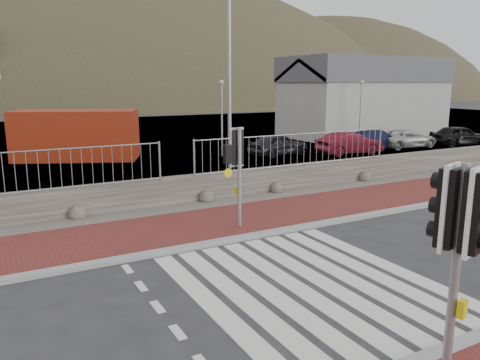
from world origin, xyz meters
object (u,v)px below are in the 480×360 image
traffic_signal_near (460,229)px  car_a (278,145)px  car_b (350,144)px  car_c (375,139)px  traffic_signal_far (238,156)px  shipping_container (77,135)px  car_d (406,139)px  car_e (459,136)px  streetlight (233,75)px

traffic_signal_near → car_a: (9.12, 18.00, -1.56)m
car_a → car_b: 4.04m
car_a → car_c: bearing=-104.9°
traffic_signal_far → car_a: traffic_signal_far is taller
shipping_container → car_c: bearing=7.4°
traffic_signal_near → car_c: 23.21m
car_b → car_a: bearing=69.4°
traffic_signal_near → car_d: bearing=26.9°
traffic_signal_far → car_e: bearing=-159.0°
car_b → car_c: (2.76, 0.86, -0.01)m
traffic_signal_near → car_c: size_ratio=0.71×
car_c → traffic_signal_far: bearing=115.8°
traffic_signal_near → car_b: traffic_signal_near is taller
shipping_container → car_c: (16.43, -4.85, -0.67)m
traffic_signal_near → car_a: size_ratio=0.84×
traffic_signal_far → car_a: 13.60m
car_e → traffic_signal_far: bearing=127.4°
car_e → car_b: bearing=102.7°
shipping_container → car_b: bearing=1.1°
traffic_signal_far → car_a: size_ratio=0.78×
traffic_signal_near → car_a: bearing=46.7°
shipping_container → car_c: size_ratio=1.45×
traffic_signal_far → car_c: traffic_signal_far is taller
traffic_signal_far → car_e: 22.64m
car_b → car_e: (8.90, -0.36, 0.01)m
car_a → car_b: car_b is taller
car_d → streetlight: bearing=113.7°
shipping_container → streetlight: bearing=-46.4°
shipping_container → car_d: 19.48m
car_a → car_b: (3.67, -1.69, 0.02)m
car_b → car_c: 2.89m
car_c → car_e: size_ratio=1.12×
car_b → car_d: car_b is taller
traffic_signal_far → car_b: (11.98, 8.98, -1.41)m
traffic_signal_near → shipping_container: traffic_signal_near is taller
car_a → traffic_signal_far: bearing=134.5°
streetlight → shipping_container: (-3.76, 10.48, -2.96)m
traffic_signal_near → car_b: 20.78m
traffic_signal_near → car_d: size_ratio=0.75×
streetlight → car_d: streetlight is taller
traffic_signal_far → car_e: size_ratio=0.75×
car_c → car_d: size_ratio=1.05×
streetlight → traffic_signal_near: bearing=-100.7°
streetlight → car_e: bearing=16.4°
streetlight → car_c: 14.33m
car_a → car_c: car_c is taller
streetlight → shipping_container: size_ratio=1.22×
traffic_signal_near → streetlight: size_ratio=0.40×
streetlight → car_a: size_ratio=2.09×
car_c → streetlight: bearing=106.0°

